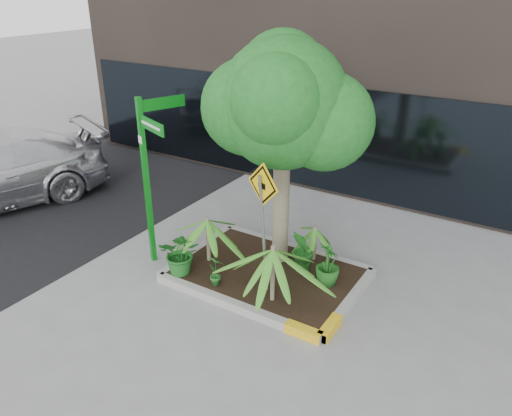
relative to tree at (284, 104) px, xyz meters
The scene contains 13 objects.
ground 3.20m from the tree, 102.20° to the right, with size 80.00×80.00×0.00m, color gray.
asphalt_road 7.40m from the tree, behind, with size 7.00×80.00×0.01m, color black.
planter 3.04m from the tree, 84.20° to the right, with size 3.35×2.36×0.15m.
tree is the anchor object (origin of this frame).
palm_front 2.41m from the tree, 66.19° to the right, with size 1.13×1.13×1.26m.
palm_left 2.50m from the tree, 145.45° to the right, with size 1.00×1.00×1.11m.
palm_back 2.38m from the tree, 29.51° to the left, with size 0.78×0.78×0.87m.
shrub_a 3.14m from the tree, 132.41° to the right, with size 0.73×0.73×0.81m, color #1C621F.
shrub_b 2.81m from the tree, 15.91° to the right, with size 0.43×0.43×0.76m, color #1F5F1C.
shrub_c 3.02m from the tree, 110.03° to the right, with size 0.31×0.31×0.59m, color #1F6620.
shrub_d 2.59m from the tree, 18.37° to the right, with size 0.46×0.46×0.84m, color #1D641D.
street_sign_post 2.62m from the tree, 152.70° to the right, with size 0.88×1.15×3.17m.
cattle_sign 1.80m from the tree, 75.48° to the right, with size 0.68×0.26×2.31m.
Camera 1 is at (4.10, -6.35, 5.00)m, focal length 35.00 mm.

